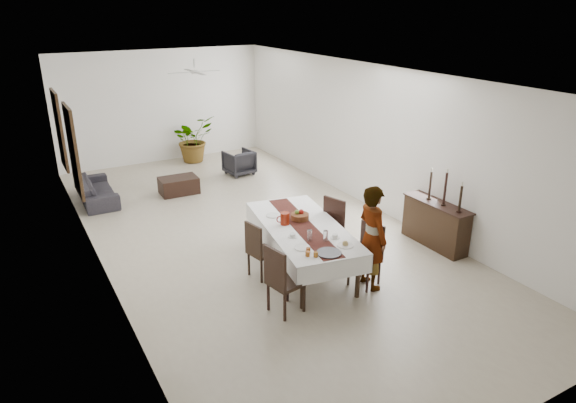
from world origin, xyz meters
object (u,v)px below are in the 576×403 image
Objects in this scene: red_pitcher at (285,219)px; sideboard_body at (435,225)px; dining_table_top at (302,228)px; woman at (372,237)px; sofa at (97,190)px.

red_pitcher reaches higher than sideboard_body.
red_pitcher is (-0.24, 0.20, 0.15)m from dining_table_top.
woman is 7.09m from sofa.
dining_table_top is 12.00× the size of red_pitcher.
woman is 2.17m from sideboard_body.
red_pitcher is 0.11× the size of sofa.
sideboard_body is at bearing -135.97° from sofa.
woman is at bearing -49.03° from dining_table_top.
woman reaches higher than dining_table_top.
sofa is at bearing 125.58° from dining_table_top.
red_pitcher is at bearing -153.91° from sofa.
red_pitcher reaches higher than sofa.
sofa is at bearing 114.46° from red_pitcher.
dining_table_top is 2.76m from sideboard_body.
sofa is (-5.22, 5.71, -0.15)m from sideboard_body.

